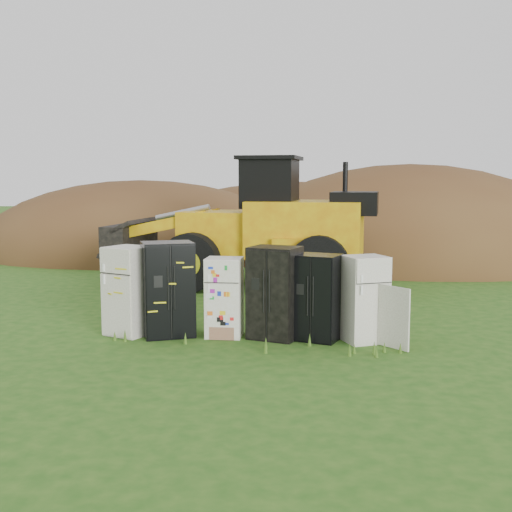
{
  "coord_description": "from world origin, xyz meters",
  "views": [
    {
      "loc": [
        1.69,
        -12.44,
        3.14
      ],
      "look_at": [
        -0.11,
        2.0,
        1.41
      ],
      "focal_mm": 45.0,
      "sensor_mm": 36.0,
      "label": 1
    }
  ],
  "objects_px": {
    "fridge_leftmost": "(129,291)",
    "fridge_sticker": "(224,297)",
    "fridge_black_side": "(168,289)",
    "fridge_dark_mid": "(275,293)",
    "wheel_loader": "(238,222)",
    "fridge_open_door": "(365,299)",
    "fridge_black_right": "(317,297)"
  },
  "relations": [
    {
      "from": "fridge_leftmost",
      "to": "fridge_sticker",
      "type": "bearing_deg",
      "value": 25.45
    },
    {
      "from": "fridge_black_side",
      "to": "fridge_dark_mid",
      "type": "distance_m",
      "value": 2.15
    },
    {
      "from": "fridge_leftmost",
      "to": "fridge_dark_mid",
      "type": "xyz_separation_m",
      "value": [
        2.96,
        0.06,
        0.01
      ]
    },
    {
      "from": "fridge_sticker",
      "to": "wheel_loader",
      "type": "xyz_separation_m",
      "value": [
        -0.67,
        6.19,
        1.11
      ]
    },
    {
      "from": "fridge_black_side",
      "to": "wheel_loader",
      "type": "distance_m",
      "value": 6.36
    },
    {
      "from": "fridge_black_side",
      "to": "wheel_loader",
      "type": "xyz_separation_m",
      "value": [
        0.46,
        6.27,
        0.95
      ]
    },
    {
      "from": "fridge_black_side",
      "to": "fridge_open_door",
      "type": "height_order",
      "value": "fridge_black_side"
    },
    {
      "from": "wheel_loader",
      "to": "fridge_open_door",
      "type": "bearing_deg",
      "value": -56.33
    },
    {
      "from": "fridge_black_side",
      "to": "fridge_black_right",
      "type": "height_order",
      "value": "fridge_black_side"
    },
    {
      "from": "fridge_sticker",
      "to": "wheel_loader",
      "type": "bearing_deg",
      "value": 95.6
    },
    {
      "from": "fridge_open_door",
      "to": "fridge_dark_mid",
      "type": "bearing_deg",
      "value": 153.17
    },
    {
      "from": "fridge_black_side",
      "to": "fridge_leftmost",
      "type": "bearing_deg",
      "value": 155.59
    },
    {
      "from": "fridge_black_side",
      "to": "fridge_sticker",
      "type": "height_order",
      "value": "fridge_black_side"
    },
    {
      "from": "fridge_sticker",
      "to": "fridge_open_door",
      "type": "xyz_separation_m",
      "value": [
        2.78,
        -0.07,
        0.04
      ]
    },
    {
      "from": "fridge_sticker",
      "to": "fridge_open_door",
      "type": "relative_size",
      "value": 0.95
    },
    {
      "from": "fridge_sticker",
      "to": "fridge_leftmost",
      "type": "bearing_deg",
      "value": -178.6
    },
    {
      "from": "fridge_leftmost",
      "to": "fridge_black_right",
      "type": "bearing_deg",
      "value": 23.96
    },
    {
      "from": "fridge_black_right",
      "to": "wheel_loader",
      "type": "xyz_separation_m",
      "value": [
        -2.53,
        6.23,
        1.06
      ]
    },
    {
      "from": "fridge_leftmost",
      "to": "fridge_black_right",
      "type": "height_order",
      "value": "fridge_leftmost"
    },
    {
      "from": "fridge_leftmost",
      "to": "fridge_sticker",
      "type": "distance_m",
      "value": 1.95
    },
    {
      "from": "fridge_black_right",
      "to": "wheel_loader",
      "type": "height_order",
      "value": "wheel_loader"
    },
    {
      "from": "fridge_sticker",
      "to": "fridge_dark_mid",
      "type": "distance_m",
      "value": 1.02
    },
    {
      "from": "fridge_leftmost",
      "to": "fridge_sticker",
      "type": "height_order",
      "value": "fridge_leftmost"
    },
    {
      "from": "fridge_sticker",
      "to": "fridge_dark_mid",
      "type": "relative_size",
      "value": 0.87
    },
    {
      "from": "fridge_black_side",
      "to": "wheel_loader",
      "type": "height_order",
      "value": "wheel_loader"
    },
    {
      "from": "fridge_leftmost",
      "to": "fridge_black_right",
      "type": "distance_m",
      "value": 3.8
    },
    {
      "from": "fridge_black_side",
      "to": "wheel_loader",
      "type": "relative_size",
      "value": 0.24
    },
    {
      "from": "fridge_dark_mid",
      "to": "wheel_loader",
      "type": "xyz_separation_m",
      "value": [
        -1.69,
        6.2,
        0.99
      ]
    },
    {
      "from": "fridge_dark_mid",
      "to": "wheel_loader",
      "type": "height_order",
      "value": "wheel_loader"
    },
    {
      "from": "fridge_open_door",
      "to": "fridge_sticker",
      "type": "bearing_deg",
      "value": 153.69
    },
    {
      "from": "fridge_leftmost",
      "to": "fridge_open_door",
      "type": "height_order",
      "value": "fridge_leftmost"
    },
    {
      "from": "fridge_sticker",
      "to": "wheel_loader",
      "type": "distance_m",
      "value": 6.32
    }
  ]
}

